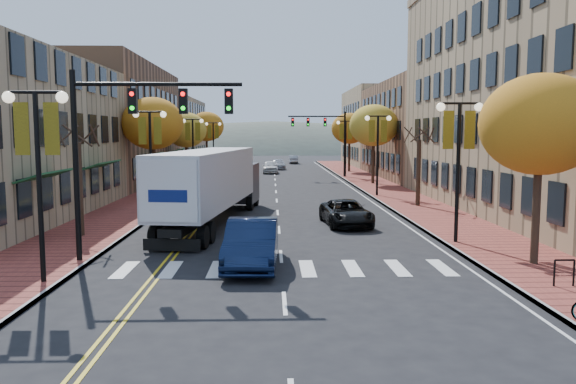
{
  "coord_description": "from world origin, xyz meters",
  "views": [
    {
      "loc": [
        -0.35,
        -17.37,
        4.78
      ],
      "look_at": [
        0.36,
        7.01,
        2.2
      ],
      "focal_mm": 35.0,
      "sensor_mm": 36.0,
      "label": 1
    }
  ],
  "objects": [
    {
      "name": "building_left_mid",
      "position": [
        -17.0,
        36.0,
        5.5
      ],
      "size": [
        12.0,
        24.0,
        11.0
      ],
      "primitive_type": "cube",
      "color": "brown",
      "rests_on": "ground"
    },
    {
      "name": "traffic_mast_near",
      "position": [
        -5.48,
        3.0,
        4.92
      ],
      "size": [
        6.1,
        0.35,
        7.0
      ],
      "color": "black",
      "rests_on": "ground"
    },
    {
      "name": "traffic_mast_far",
      "position": [
        5.48,
        42.0,
        4.92
      ],
      "size": [
        6.1,
        0.34,
        7.0
      ],
      "color": "black",
      "rests_on": "ground"
    },
    {
      "name": "navy_sedan",
      "position": [
        -1.07,
        2.39,
        0.84
      ],
      "size": [
        1.94,
        5.16,
        1.68
      ],
      "primitive_type": "imported",
      "rotation": [
        0.0,
        0.0,
        -0.03
      ],
      "color": "#0C1632",
      "rests_on": "ground"
    },
    {
      "name": "tree_right_d",
      "position": [
        9.0,
        50.0,
        5.29
      ],
      "size": [
        4.35,
        4.35,
        7.0
      ],
      "color": "#382619",
      "rests_on": "sidewalk_right"
    },
    {
      "name": "tree_right_b",
      "position": [
        9.0,
        18.0,
        2.25
      ],
      "size": [
        0.28,
        0.28,
        4.2
      ],
      "color": "#382619",
      "rests_on": "sidewalk_right"
    },
    {
      "name": "lamp_right_b",
      "position": [
        7.5,
        24.0,
        4.29
      ],
      "size": [
        1.96,
        0.36,
        6.05
      ],
      "color": "black",
      "rests_on": "ground"
    },
    {
      "name": "lamp_right_a",
      "position": [
        7.5,
        6.0,
        4.29
      ],
      "size": [
        1.96,
        0.36,
        6.05
      ],
      "color": "black",
      "rests_on": "ground"
    },
    {
      "name": "building_left_far",
      "position": [
        -17.0,
        61.0,
        4.75
      ],
      "size": [
        12.0,
        26.0,
        9.5
      ],
      "primitive_type": "cube",
      "color": "#9E8966",
      "rests_on": "ground"
    },
    {
      "name": "building_right_far",
      "position": [
        18.5,
        64.0,
        5.5
      ],
      "size": [
        15.0,
        20.0,
        11.0
      ],
      "primitive_type": "cube",
      "color": "#9E8966",
      "rests_on": "ground"
    },
    {
      "name": "car_far_silver",
      "position": [
        0.5,
        56.29,
        0.66
      ],
      "size": [
        2.0,
        4.6,
        1.32
      ],
      "primitive_type": "imported",
      "rotation": [
        0.0,
        0.0,
        0.03
      ],
      "color": "#9FA0A6",
      "rests_on": "ground"
    },
    {
      "name": "lamp_left_c",
      "position": [
        -7.5,
        34.0,
        4.29
      ],
      "size": [
        1.96,
        0.36,
        6.05
      ],
      "color": "black",
      "rests_on": "ground"
    },
    {
      "name": "lamp_right_c",
      "position": [
        7.5,
        42.0,
        4.29
      ],
      "size": [
        1.96,
        0.36,
        6.05
      ],
      "color": "black",
      "rests_on": "ground"
    },
    {
      "name": "black_suv",
      "position": [
        3.5,
        11.24,
        0.66
      ],
      "size": [
        2.56,
        4.91,
        1.32
      ],
      "primitive_type": "imported",
      "rotation": [
        0.0,
        0.0,
        0.08
      ],
      "color": "black",
      "rests_on": "ground"
    },
    {
      "name": "tree_right_c",
      "position": [
        9.0,
        34.0,
        5.45
      ],
      "size": [
        4.48,
        4.48,
        7.21
      ],
      "color": "#382619",
      "rests_on": "sidewalk_right"
    },
    {
      "name": "sidewalk_left",
      "position": [
        -9.0,
        32.5,
        0.07
      ],
      "size": [
        4.0,
        85.0,
        0.15
      ],
      "primitive_type": "cube",
      "color": "brown",
      "rests_on": "ground"
    },
    {
      "name": "lamp_left_a",
      "position": [
        -7.5,
        0.0,
        4.29
      ],
      "size": [
        1.96,
        0.36,
        6.05
      ],
      "color": "black",
      "rests_on": "ground"
    },
    {
      "name": "tree_left_c",
      "position": [
        -9.0,
        40.0,
        5.05
      ],
      "size": [
        4.16,
        4.16,
        6.69
      ],
      "color": "#382619",
      "rests_on": "sidewalk_left"
    },
    {
      "name": "tree_left_a",
      "position": [
        -9.0,
        8.0,
        2.25
      ],
      "size": [
        0.28,
        0.28,
        4.2
      ],
      "color": "#382619",
      "rests_on": "sidewalk_left"
    },
    {
      "name": "tree_right_a",
      "position": [
        9.0,
        2.0,
        5.05
      ],
      "size": [
        4.16,
        4.16,
        6.69
      ],
      "color": "#382619",
      "rests_on": "sidewalk_right"
    },
    {
      "name": "semi_truck",
      "position": [
        -3.4,
        11.93,
        2.28
      ],
      "size": [
        4.46,
        15.77,
        3.89
      ],
      "rotation": [
        0.0,
        0.0,
        -0.13
      ],
      "color": "black",
      "rests_on": "ground"
    },
    {
      "name": "lamp_left_d",
      "position": [
        -7.5,
        52.0,
        4.29
      ],
      "size": [
        1.96,
        0.36,
        6.05
      ],
      "color": "black",
      "rests_on": "ground"
    },
    {
      "name": "car_far_white",
      "position": [
        -0.5,
        49.12,
        0.76
      ],
      "size": [
        1.79,
        4.45,
        1.52
      ],
      "primitive_type": "imported",
      "rotation": [
        0.0,
        0.0,
        0.0
      ],
      "color": "silver",
      "rests_on": "ground"
    },
    {
      "name": "tree_left_b",
      "position": [
        -9.0,
        24.0,
        5.45
      ],
      "size": [
        4.48,
        4.48,
        7.21
      ],
      "color": "#382619",
      "rests_on": "sidewalk_left"
    },
    {
      "name": "building_right_mid",
      "position": [
        18.5,
        42.0,
        5.0
      ],
      "size": [
        15.0,
        24.0,
        10.0
      ],
      "primitive_type": "cube",
      "color": "brown",
      "rests_on": "ground"
    },
    {
      "name": "ground",
      "position": [
        0.0,
        0.0,
        0.0
      ],
      "size": [
        200.0,
        200.0,
        0.0
      ],
      "primitive_type": "plane",
      "color": "black",
      "rests_on": "ground"
    },
    {
      "name": "car_far_oncoming",
      "position": [
        3.06,
        70.12,
        0.64
      ],
      "size": [
        1.39,
        3.92,
        1.29
      ],
      "primitive_type": "imported",
      "rotation": [
        0.0,
        0.0,
        3.15
      ],
      "color": "#A6A6AE",
      "rests_on": "ground"
    },
    {
      "name": "tree_left_d",
      "position": [
        -9.0,
        58.0,
        5.6
      ],
      "size": [
        4.61,
        4.61,
        7.42
      ],
      "color": "#382619",
      "rests_on": "sidewalk_left"
    },
    {
      "name": "lamp_left_b",
      "position": [
        -7.5,
        16.0,
        4.29
      ],
      "size": [
        1.96,
        0.36,
        6.05
      ],
      "color": "black",
      "rests_on": "ground"
    },
    {
      "name": "sidewalk_right",
      "position": [
        9.0,
        32.5,
        0.07
      ],
      "size": [
        4.0,
        85.0,
        0.15
      ],
      "primitive_type": "cube",
      "color": "brown",
      "rests_on": "ground"
    }
  ]
}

